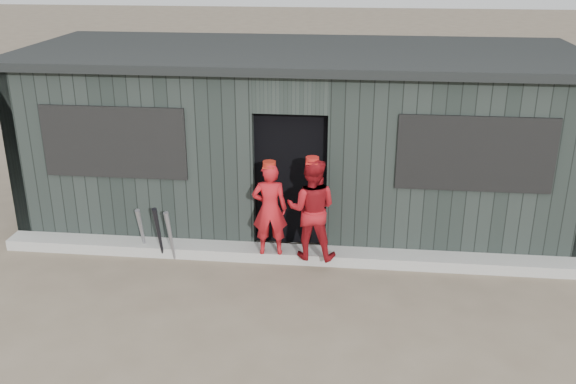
# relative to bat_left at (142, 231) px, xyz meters

# --- Properties ---
(ground) EXTENTS (80.00, 80.00, 0.00)m
(ground) POSITION_rel_bat_left_xyz_m (2.03, -1.73, -0.36)
(ground) COLOR brown
(ground) RESTS_ON ground
(curb) EXTENTS (8.00, 0.36, 0.15)m
(curb) POSITION_rel_bat_left_xyz_m (2.03, 0.09, -0.29)
(curb) COLOR #A0A09B
(curb) RESTS_ON ground
(bat_left) EXTENTS (0.07, 0.27, 0.72)m
(bat_left) POSITION_rel_bat_left_xyz_m (0.00, 0.00, 0.00)
(bat_left) COLOR gray
(bat_left) RESTS_ON ground
(bat_mid) EXTENTS (0.12, 0.21, 0.76)m
(bat_mid) POSITION_rel_bat_left_xyz_m (0.45, -0.15, 0.02)
(bat_mid) COLOR gray
(bat_mid) RESTS_ON ground
(bat_right) EXTENTS (0.08, 0.32, 0.84)m
(bat_right) POSITION_rel_bat_left_xyz_m (0.30, -0.18, 0.06)
(bat_right) COLOR black
(bat_right) RESTS_ON ground
(player_red_left) EXTENTS (0.50, 0.35, 1.28)m
(player_red_left) POSITION_rel_bat_left_xyz_m (1.80, -0.04, 0.43)
(player_red_left) COLOR red
(player_red_left) RESTS_ON curb
(player_red_right) EXTENTS (0.70, 0.56, 1.37)m
(player_red_right) POSITION_rel_bat_left_xyz_m (2.35, -0.09, 0.47)
(player_red_right) COLOR maroon
(player_red_right) RESTS_ON curb
(player_grey_back) EXTENTS (0.66, 0.59, 1.13)m
(player_grey_back) POSITION_rel_bat_left_xyz_m (2.12, 0.73, 0.21)
(player_grey_back) COLOR #AAAAAA
(player_grey_back) RESTS_ON ground
(dugout) EXTENTS (8.30, 3.30, 2.62)m
(dugout) POSITION_rel_bat_left_xyz_m (2.03, 1.77, 0.92)
(dugout) COLOR black
(dugout) RESTS_ON ground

